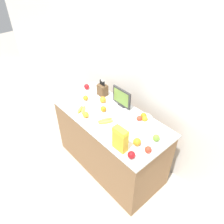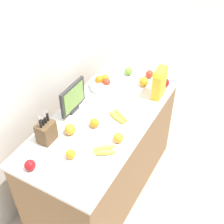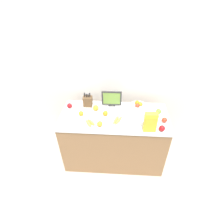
% 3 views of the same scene
% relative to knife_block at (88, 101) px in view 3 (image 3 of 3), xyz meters
% --- Properties ---
extents(ground_plane, '(14.00, 14.00, 0.00)m').
position_rel_knife_block_xyz_m(ground_plane, '(0.43, -0.23, -1.01)').
color(ground_plane, '#B2A899').
extents(wall_back, '(9.00, 0.06, 2.60)m').
position_rel_knife_block_xyz_m(wall_back, '(0.43, 0.35, 0.29)').
color(wall_back, silver).
rests_on(wall_back, ground_plane).
extents(counter, '(1.59, 0.74, 0.92)m').
position_rel_knife_block_xyz_m(counter, '(0.43, -0.23, -0.55)').
color(counter, olive).
rests_on(counter, ground_plane).
extents(knife_block, '(0.14, 0.10, 0.28)m').
position_rel_knife_block_xyz_m(knife_block, '(0.00, 0.00, 0.00)').
color(knife_block, brown).
rests_on(knife_block, counter).
extents(small_monitor, '(0.30, 0.03, 0.26)m').
position_rel_knife_block_xyz_m(small_monitor, '(0.37, 0.01, 0.05)').
color(small_monitor, '#2D2D2D').
rests_on(small_monitor, counter).
extents(cereal_box, '(0.17, 0.08, 0.28)m').
position_rel_knife_block_xyz_m(cereal_box, '(0.90, -0.52, 0.07)').
color(cereal_box, gold).
rests_on(cereal_box, counter).
extents(fruit_bowl, '(0.25, 0.25, 0.12)m').
position_rel_knife_block_xyz_m(fruit_bowl, '(0.78, -0.04, -0.04)').
color(fruit_bowl, silver).
rests_on(fruit_bowl, counter).
extents(banana_bunch_left, '(0.15, 0.20, 0.04)m').
position_rel_knife_block_xyz_m(banana_bunch_left, '(0.48, -0.35, -0.07)').
color(banana_bunch_left, yellow).
rests_on(banana_bunch_left, counter).
extents(banana_bunch_right, '(0.17, 0.18, 0.04)m').
position_rel_knife_block_xyz_m(banana_bunch_right, '(0.10, -0.44, -0.06)').
color(banana_bunch_right, yellow).
rests_on(banana_bunch_right, counter).
extents(apple_leftmost, '(0.07, 0.07, 0.07)m').
position_rel_knife_block_xyz_m(apple_leftmost, '(1.13, -0.33, -0.05)').
color(apple_leftmost, red).
rests_on(apple_leftmost, counter).
extents(apple_front, '(0.08, 0.08, 0.08)m').
position_rel_knife_block_xyz_m(apple_front, '(1.08, -0.14, -0.05)').
color(apple_front, '#6B9E33').
rests_on(apple_front, counter).
extents(apple_middle, '(0.08, 0.08, 0.08)m').
position_rel_knife_block_xyz_m(apple_middle, '(-0.28, -0.07, -0.05)').
color(apple_middle, '#A31419').
rests_on(apple_middle, counter).
extents(apple_by_knife_block, '(0.08, 0.08, 0.08)m').
position_rel_knife_block_xyz_m(apple_by_knife_block, '(1.07, -0.51, -0.04)').
color(apple_by_knife_block, '#A31419').
rests_on(apple_by_knife_block, counter).
extents(orange_near_bowl, '(0.07, 0.07, 0.07)m').
position_rel_knife_block_xyz_m(orange_near_bowl, '(0.30, -0.24, -0.05)').
color(orange_near_bowl, orange).
rests_on(orange_near_bowl, counter).
extents(orange_mid_right, '(0.07, 0.07, 0.07)m').
position_rel_knife_block_xyz_m(orange_mid_right, '(-0.06, -0.25, -0.05)').
color(orange_mid_right, orange).
rests_on(orange_mid_right, counter).
extents(orange_by_cereal, '(0.08, 0.08, 0.08)m').
position_rel_knife_block_xyz_m(orange_by_cereal, '(0.24, -0.47, -0.05)').
color(orange_by_cereal, orange).
rests_on(orange_by_cereal, counter).
extents(orange_front_center, '(0.09, 0.09, 0.09)m').
position_rel_knife_block_xyz_m(orange_front_center, '(0.98, -0.34, -0.04)').
color(orange_front_center, orange).
rests_on(orange_front_center, counter).
extents(orange_front_left, '(0.09, 0.09, 0.09)m').
position_rel_knife_block_xyz_m(orange_front_left, '(0.14, -0.11, -0.04)').
color(orange_front_left, orange).
rests_on(orange_front_left, counter).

